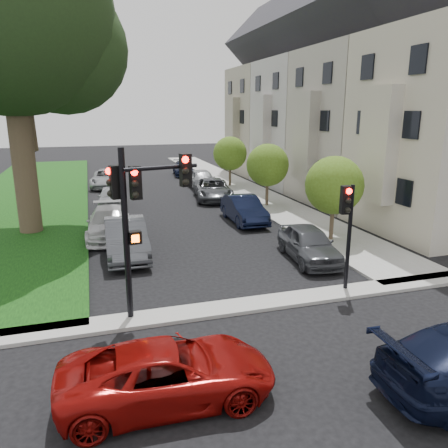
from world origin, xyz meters
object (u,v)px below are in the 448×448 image
object	(u,v)px
car_parked_2	(213,189)
small_tree_c	(230,154)
car_parked_5	(126,238)
car_parked_6	(109,223)
eucalyptus	(4,8)
traffic_signal_secondary	(347,219)
small_tree_b	(268,165)
traffic_signal_main	(139,204)
car_parked_7	(111,197)
car_parked_0	(309,243)
car_parked_8	(107,178)
car_parked_1	(244,209)
car_parked_3	(202,179)
car_parked_4	(183,168)
car_cross_near	(168,373)
small_tree_a	(334,185)

from	to	relation	value
car_parked_2	small_tree_c	bearing A→B (deg)	68.27
car_parked_5	car_parked_6	xyz separation A→B (m)	(-0.57, 3.23, -0.08)
eucalyptus	traffic_signal_secondary	world-z (taller)	eucalyptus
small_tree_b	traffic_signal_main	bearing A→B (deg)	-125.39
car_parked_5	car_parked_7	xyz separation A→B (m)	(-0.12, 10.48, -0.16)
car_parked_0	car_parked_2	bearing A→B (deg)	98.26
car_parked_8	car_parked_1	bearing A→B (deg)	-57.46
car_parked_1	traffic_signal_secondary	bearing A→B (deg)	-88.69
car_parked_1	car_parked_7	bearing A→B (deg)	138.32
traffic_signal_secondary	car_parked_0	xyz separation A→B (m)	(0.43, 3.33, -1.90)
small_tree_c	car_parked_3	world-z (taller)	small_tree_c
eucalyptus	small_tree_c	distance (m)	19.04
car_parked_6	car_parked_2	bearing A→B (deg)	49.91
car_parked_8	car_parked_6	bearing A→B (deg)	-85.36
car_parked_0	car_parked_5	distance (m)	7.79
car_parked_4	car_parked_8	distance (m)	8.72
car_cross_near	car_parked_7	bearing A→B (deg)	1.96
traffic_signal_main	small_tree_c	bearing A→B (deg)	65.83
small_tree_b	car_parked_2	xyz separation A→B (m)	(-2.73, 3.28, -1.99)
traffic_signal_main	car_cross_near	world-z (taller)	traffic_signal_main
small_tree_b	eucalyptus	bearing A→B (deg)	-170.62
car_parked_0	car_parked_7	world-z (taller)	car_parked_0
car_parked_0	car_parked_4	xyz separation A→B (m)	(0.04, 25.66, -0.06)
small_tree_b	small_tree_c	bearing A→B (deg)	90.00
traffic_signal_main	eucalyptus	bearing A→B (deg)	111.64
car_parked_2	car_parked_5	size ratio (longest dim) A/B	1.07
small_tree_b	car_parked_5	distance (m)	12.31
traffic_signal_main	small_tree_a	bearing A→B (deg)	29.50
car_parked_1	small_tree_a	bearing A→B (deg)	-58.11
traffic_signal_main	car_parked_6	size ratio (longest dim) A/B	1.04
traffic_signal_secondary	car_parked_8	bearing A→B (deg)	105.77
car_parked_4	car_parked_5	bearing A→B (deg)	-101.21
car_parked_3	car_parked_7	xyz separation A→B (m)	(-7.29, -4.45, -0.14)
traffic_signal_main	car_parked_5	distance (m)	6.65
traffic_signal_secondary	car_parked_3	distance (m)	21.10
traffic_signal_main	traffic_signal_secondary	bearing A→B (deg)	-0.34
car_parked_1	car_parked_2	bearing A→B (deg)	90.59
traffic_signal_secondary	car_parked_6	xyz separation A→B (m)	(-7.42, 9.32, -1.90)
car_parked_1	car_parked_6	bearing A→B (deg)	-172.48
car_parked_0	car_parked_4	world-z (taller)	car_parked_0
car_cross_near	car_parked_8	world-z (taller)	car_parked_8
small_tree_b	car_parked_6	size ratio (longest dim) A/B	0.82
car_parked_7	car_parked_8	xyz separation A→B (m)	(0.11, 7.71, 0.07)
traffic_signal_secondary	car_parked_8	xyz separation A→B (m)	(-6.86, 24.28, -1.91)
car_parked_1	car_parked_2	distance (m)	6.68
car_cross_near	car_parked_1	bearing A→B (deg)	-24.05
eucalyptus	car_parked_6	world-z (taller)	eucalyptus
small_tree_a	traffic_signal_secondary	distance (m)	6.12
small_tree_c	car_cross_near	world-z (taller)	small_tree_c
car_parked_4	car_parked_7	distance (m)	14.48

